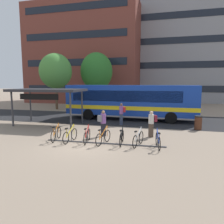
{
  "coord_description": "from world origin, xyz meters",
  "views": [
    {
      "loc": [
        4.39,
        -10.73,
        3.41
      ],
      "look_at": [
        0.43,
        4.33,
        1.3
      ],
      "focal_mm": 34.57,
      "sensor_mm": 36.0,
      "label": 1
    }
  ],
  "objects_px": {
    "transit_shelter": "(48,91)",
    "parked_bicycle_blue_6": "(158,141)",
    "commuter_maroon_pack_0": "(152,122)",
    "street_tree_1": "(56,71)",
    "trash_bin": "(198,123)",
    "commuter_grey_pack_2": "(103,121)",
    "street_tree_0": "(97,71)",
    "parked_bicycle_orange_0": "(56,134)",
    "parked_bicycle_red_2": "(87,136)",
    "parked_bicycle_yellow_1": "(70,135)",
    "city_bus": "(131,101)",
    "parked_bicycle_orange_3": "(103,137)",
    "parked_bicycle_white_5": "(138,139)",
    "commuter_red_pack_1": "(122,112)",
    "parked_bicycle_black_4": "(122,138)"
  },
  "relations": [
    {
      "from": "transit_shelter",
      "to": "parked_bicycle_blue_6",
      "type": "bearing_deg",
      "value": -28.52
    },
    {
      "from": "commuter_maroon_pack_0",
      "to": "street_tree_1",
      "type": "relative_size",
      "value": 0.23
    },
    {
      "from": "parked_bicycle_blue_6",
      "to": "transit_shelter",
      "type": "bearing_deg",
      "value": 54.31
    },
    {
      "from": "parked_bicycle_blue_6",
      "to": "trash_bin",
      "type": "bearing_deg",
      "value": -36.63
    },
    {
      "from": "commuter_grey_pack_2",
      "to": "street_tree_0",
      "type": "height_order",
      "value": "street_tree_0"
    },
    {
      "from": "parked_bicycle_orange_0",
      "to": "parked_bicycle_red_2",
      "type": "height_order",
      "value": "same"
    },
    {
      "from": "parked_bicycle_yellow_1",
      "to": "trash_bin",
      "type": "distance_m",
      "value": 9.33
    },
    {
      "from": "city_bus",
      "to": "parked_bicycle_orange_3",
      "type": "height_order",
      "value": "city_bus"
    },
    {
      "from": "parked_bicycle_orange_0",
      "to": "parked_bicycle_white_5",
      "type": "relative_size",
      "value": 1.0
    },
    {
      "from": "commuter_maroon_pack_0",
      "to": "parked_bicycle_orange_3",
      "type": "bearing_deg",
      "value": 13.69
    },
    {
      "from": "street_tree_1",
      "to": "commuter_red_pack_1",
      "type": "bearing_deg",
      "value": -38.26
    },
    {
      "from": "parked_bicycle_white_5",
      "to": "city_bus",
      "type": "bearing_deg",
      "value": 23.66
    },
    {
      "from": "trash_bin",
      "to": "parked_bicycle_black_4",
      "type": "bearing_deg",
      "value": -131.88
    },
    {
      "from": "parked_bicycle_red_2",
      "to": "transit_shelter",
      "type": "bearing_deg",
      "value": 40.23
    },
    {
      "from": "transit_shelter",
      "to": "commuter_maroon_pack_0",
      "type": "height_order",
      "value": "transit_shelter"
    },
    {
      "from": "trash_bin",
      "to": "street_tree_1",
      "type": "height_order",
      "value": "street_tree_1"
    },
    {
      "from": "parked_bicycle_yellow_1",
      "to": "commuter_maroon_pack_0",
      "type": "bearing_deg",
      "value": -59.83
    },
    {
      "from": "commuter_red_pack_1",
      "to": "parked_bicycle_yellow_1",
      "type": "bearing_deg",
      "value": 61.14
    },
    {
      "from": "trash_bin",
      "to": "street_tree_1",
      "type": "relative_size",
      "value": 0.14
    },
    {
      "from": "city_bus",
      "to": "parked_bicycle_blue_6",
      "type": "distance_m",
      "value": 9.07
    },
    {
      "from": "parked_bicycle_black_4",
      "to": "street_tree_1",
      "type": "height_order",
      "value": "street_tree_1"
    },
    {
      "from": "parked_bicycle_orange_3",
      "to": "transit_shelter",
      "type": "bearing_deg",
      "value": 65.41
    },
    {
      "from": "city_bus",
      "to": "commuter_red_pack_1",
      "type": "relative_size",
      "value": 6.81
    },
    {
      "from": "parked_bicycle_orange_0",
      "to": "street_tree_1",
      "type": "relative_size",
      "value": 0.24
    },
    {
      "from": "parked_bicycle_orange_3",
      "to": "commuter_maroon_pack_0",
      "type": "relative_size",
      "value": 1.02
    },
    {
      "from": "commuter_red_pack_1",
      "to": "parked_bicycle_orange_3",
      "type": "bearing_deg",
      "value": 80.3
    },
    {
      "from": "trash_bin",
      "to": "street_tree_0",
      "type": "height_order",
      "value": "street_tree_0"
    },
    {
      "from": "parked_bicycle_orange_0",
      "to": "parked_bicycle_white_5",
      "type": "bearing_deg",
      "value": -98.25
    },
    {
      "from": "parked_bicycle_white_5",
      "to": "parked_bicycle_blue_6",
      "type": "bearing_deg",
      "value": -83.56
    },
    {
      "from": "city_bus",
      "to": "parked_bicycle_red_2",
      "type": "height_order",
      "value": "city_bus"
    },
    {
      "from": "street_tree_1",
      "to": "parked_bicycle_black_4",
      "type": "bearing_deg",
      "value": -49.78
    },
    {
      "from": "trash_bin",
      "to": "city_bus",
      "type": "bearing_deg",
      "value": 149.84
    },
    {
      "from": "parked_bicycle_yellow_1",
      "to": "commuter_grey_pack_2",
      "type": "relative_size",
      "value": 1.03
    },
    {
      "from": "city_bus",
      "to": "parked_bicycle_blue_6",
      "type": "height_order",
      "value": "city_bus"
    },
    {
      "from": "parked_bicycle_white_5",
      "to": "parked_bicycle_black_4",
      "type": "bearing_deg",
      "value": 98.82
    },
    {
      "from": "parked_bicycle_orange_3",
      "to": "parked_bicycle_blue_6",
      "type": "height_order",
      "value": "same"
    },
    {
      "from": "street_tree_0",
      "to": "street_tree_1",
      "type": "relative_size",
      "value": 1.06
    },
    {
      "from": "parked_bicycle_yellow_1",
      "to": "parked_bicycle_black_4",
      "type": "height_order",
      "value": "same"
    },
    {
      "from": "parked_bicycle_black_4",
      "to": "commuter_red_pack_1",
      "type": "xyz_separation_m",
      "value": [
        -1.19,
        5.51,
        0.64
      ]
    },
    {
      "from": "parked_bicycle_black_4",
      "to": "commuter_red_pack_1",
      "type": "distance_m",
      "value": 5.67
    },
    {
      "from": "street_tree_1",
      "to": "parked_bicycle_white_5",
      "type": "bearing_deg",
      "value": -47.68
    },
    {
      "from": "commuter_maroon_pack_0",
      "to": "street_tree_1",
      "type": "height_order",
      "value": "street_tree_1"
    },
    {
      "from": "parked_bicycle_orange_3",
      "to": "parked_bicycle_white_5",
      "type": "xyz_separation_m",
      "value": [
        1.94,
        0.14,
        0.0
      ]
    },
    {
      "from": "parked_bicycle_orange_0",
      "to": "transit_shelter",
      "type": "xyz_separation_m",
      "value": [
        -3.09,
        4.34,
        2.35
      ]
    },
    {
      "from": "parked_bicycle_orange_3",
      "to": "commuter_maroon_pack_0",
      "type": "bearing_deg",
      "value": -36.29
    },
    {
      "from": "parked_bicycle_blue_6",
      "to": "trash_bin",
      "type": "distance_m",
      "value": 5.89
    },
    {
      "from": "street_tree_1",
      "to": "parked_bicycle_orange_0",
      "type": "bearing_deg",
      "value": -61.16
    },
    {
      "from": "parked_bicycle_orange_0",
      "to": "parked_bicycle_blue_6",
      "type": "bearing_deg",
      "value": -99.33
    },
    {
      "from": "parked_bicycle_red_2",
      "to": "street_tree_0",
      "type": "height_order",
      "value": "street_tree_0"
    },
    {
      "from": "commuter_red_pack_1",
      "to": "street_tree_1",
      "type": "distance_m",
      "value": 13.82
    }
  ]
}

